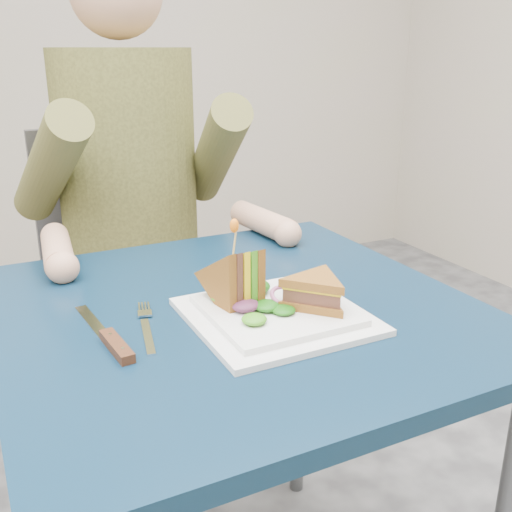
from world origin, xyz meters
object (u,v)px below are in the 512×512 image
chair (127,273)px  sandwich_upright (235,282)px  table (236,349)px  plate (276,314)px  diner (128,142)px  fork (147,328)px  sandwich_flat (316,292)px  knife (112,341)px

chair → sandwich_upright: (-0.01, -0.76, 0.24)m
table → plate: 0.12m
sandwich_upright → diner: bearing=88.8°
fork → plate: bearing=-16.0°
sandwich_flat → sandwich_upright: sandwich_upright is taller
sandwich_flat → sandwich_upright: bearing=146.1°
sandwich_flat → knife: bearing=170.0°
table → sandwich_upright: sandwich_upright is taller
diner → plate: diner is taller
plate → chair: bearing=92.5°
fork → knife: knife is taller
plate → knife: plate is taller
chair → knife: size_ratio=4.20×
table → sandwich_flat: sandwich_flat is taller
table → fork: size_ratio=4.22×
diner → knife: size_ratio=3.36×
diner → plate: (0.04, -0.69, -0.18)m
diner → fork: bearing=-103.8°
table → chair: 0.73m
diner → plate: 0.71m
table → plate: size_ratio=2.88×
diner → plate: bearing=-87.1°
sandwich_flat → table: bearing=132.0°
fork → knife: (-0.06, -0.03, 0.00)m
sandwich_flat → knife: sandwich_flat is taller
chair → knife: bearing=-105.5°
sandwich_flat → chair: bearing=96.2°
knife → diner: bearing=72.0°
plate → fork: bearing=164.0°
table → sandwich_upright: (-0.01, -0.03, 0.13)m
table → plate: bearing=-64.9°
chair → sandwich_flat: 0.86m
fork → sandwich_upright: bearing=-4.0°
sandwich_upright → table: bearing=65.6°
fork → diner: bearing=76.2°
chair → fork: bearing=-101.8°
fork → knife: bearing=-156.1°
chair → sandwich_flat: (0.09, -0.83, 0.23)m
diner → fork: size_ratio=4.19×
chair → plate: chair is taller
table → diner: 0.67m
chair → fork: (-0.16, -0.75, 0.19)m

